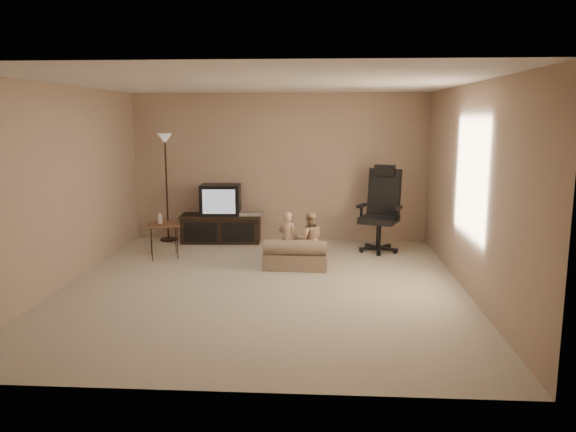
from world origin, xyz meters
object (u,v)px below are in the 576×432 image
at_px(office_chair, 380,221).
at_px(floor_lamp, 166,163).
at_px(child_sofa, 296,256).
at_px(toddler_right, 310,239).
at_px(tv_stand, 221,218).
at_px(side_table, 163,225).
at_px(toddler_left, 288,238).

relative_size(office_chair, floor_lamp, 0.74).
xyz_separation_m(office_chair, floor_lamp, (-3.57, 0.53, 0.84)).
distance_m(child_sofa, toddler_right, 0.34).
xyz_separation_m(tv_stand, child_sofa, (1.34, -1.63, -0.23)).
bearing_deg(floor_lamp, toddler_right, -31.44).
bearing_deg(toddler_right, side_table, -16.15).
xyz_separation_m(tv_stand, toddler_left, (1.22, -1.42, -0.02)).
bearing_deg(tv_stand, office_chair, -13.28).
bearing_deg(side_table, tv_stand, 58.12).
distance_m(office_chair, toddler_left, 1.70).
bearing_deg(side_table, toddler_right, -9.08).
xyz_separation_m(office_chair, toddler_right, (-1.09, -0.98, -0.10)).
height_order(side_table, floor_lamp, floor_lamp).
bearing_deg(child_sofa, toddler_right, 45.33).
xyz_separation_m(floor_lamp, toddler_right, (2.47, -1.51, -0.94)).
bearing_deg(toddler_left, office_chair, -126.53).
bearing_deg(office_chair, toddler_right, -116.34).
xyz_separation_m(office_chair, child_sofa, (-1.28, -1.15, -0.31)).
relative_size(side_table, toddler_left, 0.90).
relative_size(side_table, toddler_right, 0.89).
bearing_deg(toddler_left, floor_lamp, -15.01).
bearing_deg(floor_lamp, child_sofa, -36.49).
distance_m(floor_lamp, child_sofa, 3.06).
distance_m(side_table, toddler_right, 2.25).
relative_size(tv_stand, floor_lamp, 0.77).
relative_size(toddler_left, toddler_right, 1.00).
bearing_deg(tv_stand, side_table, -124.89).
bearing_deg(side_table, child_sofa, -14.67).
bearing_deg(office_chair, child_sofa, -116.18).
distance_m(tv_stand, toddler_left, 1.88).
bearing_deg(floor_lamp, side_table, -77.55).
distance_m(office_chair, child_sofa, 1.75).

